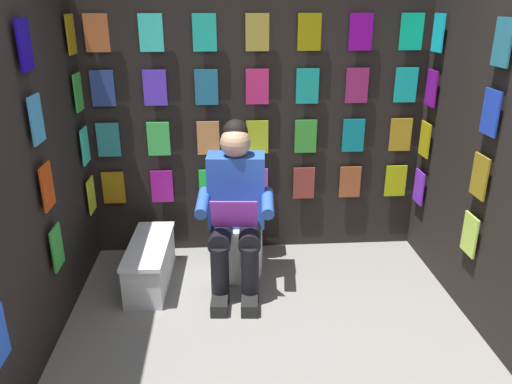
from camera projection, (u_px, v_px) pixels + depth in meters
display_wall_back at (256, 125)px, 3.88m from camera, size 2.70×0.14×2.05m
display_wall_left at (495, 164)px, 2.96m from camera, size 0.14×2.08×2.05m
display_wall_right at (30, 174)px, 2.78m from camera, size 0.14×2.08×2.05m
toilet at (237, 229)px, 3.76m from camera, size 0.42×0.57×0.77m
person_reading at (236, 207)px, 3.45m from camera, size 0.55×0.70×1.19m
comic_longbox_near at (150, 263)px, 3.60m from camera, size 0.31×0.75×0.32m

